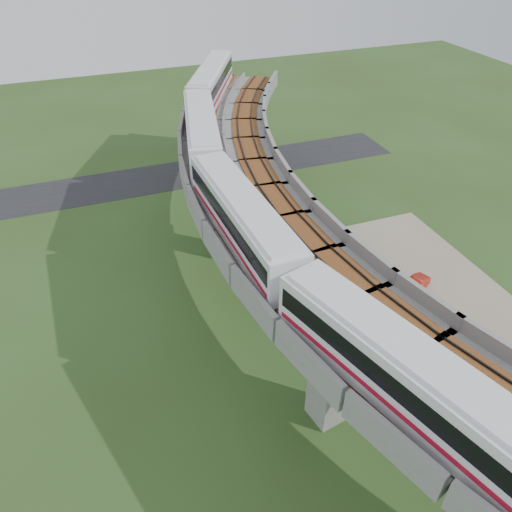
% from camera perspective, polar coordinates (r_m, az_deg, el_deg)
% --- Properties ---
extents(ground, '(160.00, 160.00, 0.00)m').
position_cam_1_polar(ground, '(43.52, 0.52, -7.62)').
color(ground, '#30471C').
rests_on(ground, ground).
extents(dirt_lot, '(18.00, 26.00, 0.04)m').
position_cam_1_polar(dirt_lot, '(47.91, 17.31, -4.75)').
color(dirt_lot, gray).
rests_on(dirt_lot, ground).
extents(asphalt_road, '(60.00, 8.00, 0.03)m').
position_cam_1_polar(asphalt_road, '(67.48, -8.75, 9.18)').
color(asphalt_road, '#232326').
rests_on(asphalt_road, ground).
extents(viaduct, '(19.58, 73.98, 11.40)m').
position_cam_1_polar(viaduct, '(39.17, 5.86, 3.43)').
color(viaduct, '#99968E').
rests_on(viaduct, ground).
extents(metro_train, '(12.84, 61.14, 3.64)m').
position_cam_1_polar(metro_train, '(40.15, -1.07, 9.82)').
color(metro_train, white).
rests_on(metro_train, ground).
extents(fence, '(3.87, 38.73, 1.50)m').
position_cam_1_polar(fence, '(46.55, 11.84, -3.88)').
color(fence, '#2D382D').
rests_on(fence, ground).
extents(tree_0, '(2.39, 2.39, 3.16)m').
position_cam_1_polar(tree_0, '(62.04, 2.45, 9.27)').
color(tree_0, '#382314').
rests_on(tree_0, ground).
extents(tree_1, '(2.23, 2.23, 2.80)m').
position_cam_1_polar(tree_1, '(55.55, 3.25, 5.46)').
color(tree_1, '#382314').
rests_on(tree_1, ground).
extents(tree_2, '(1.89, 1.89, 2.62)m').
position_cam_1_polar(tree_2, '(48.29, 5.49, 0.06)').
color(tree_2, '#382314').
rests_on(tree_2, ground).
extents(tree_3, '(2.29, 2.29, 3.00)m').
position_cam_1_polar(tree_3, '(43.91, 9.31, -4.19)').
color(tree_3, '#382314').
rests_on(tree_3, ground).
extents(tree_4, '(2.44, 2.44, 3.12)m').
position_cam_1_polar(tree_4, '(39.55, 14.88, -10.55)').
color(tree_4, '#382314').
rests_on(tree_4, ground).
extents(tree_5, '(2.12, 2.12, 2.86)m').
position_cam_1_polar(tree_5, '(37.42, 23.20, -16.74)').
color(tree_5, '#382314').
rests_on(tree_5, ground).
extents(car_white, '(3.43, 3.79, 1.25)m').
position_cam_1_polar(car_white, '(46.74, 17.46, -4.93)').
color(car_white, white).
rests_on(car_white, dirt_lot).
extents(car_red, '(3.90, 2.56, 1.21)m').
position_cam_1_polar(car_red, '(48.63, 17.62, -3.16)').
color(car_red, '#B31E10').
rests_on(car_red, dirt_lot).
extents(car_dark, '(4.96, 3.49, 1.33)m').
position_cam_1_polar(car_dark, '(52.60, 9.68, 1.56)').
color(car_dark, black).
rests_on(car_dark, dirt_lot).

